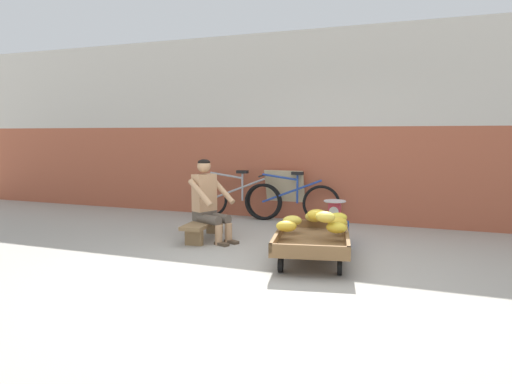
{
  "coord_description": "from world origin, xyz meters",
  "views": [
    {
      "loc": [
        1.55,
        -4.68,
        1.49
      ],
      "look_at": [
        -0.53,
        0.82,
        0.75
      ],
      "focal_mm": 32.44,
      "sensor_mm": 36.0,
      "label": 1
    }
  ],
  "objects_px": {
    "plastic_crate": "(334,232)",
    "weighing_scale": "(335,211)",
    "bicycle_far_left": "(291,201)",
    "banana_cart": "(312,241)",
    "sign_board": "(285,195)",
    "low_bench": "(205,225)",
    "bicycle_near_left": "(237,199)",
    "vendor_seated": "(208,200)"
  },
  "relations": [
    {
      "from": "plastic_crate",
      "to": "bicycle_near_left",
      "type": "xyz_separation_m",
      "value": [
        -2.0,
        1.29,
        0.2
      ]
    },
    {
      "from": "banana_cart",
      "to": "bicycle_far_left",
      "type": "relative_size",
      "value": 0.95
    },
    {
      "from": "sign_board",
      "to": "weighing_scale",
      "type": "bearing_deg",
      "value": -52.45
    },
    {
      "from": "vendor_seated",
      "to": "sign_board",
      "type": "xyz_separation_m",
      "value": [
        0.53,
        1.95,
        -0.14
      ]
    },
    {
      "from": "bicycle_near_left",
      "to": "bicycle_far_left",
      "type": "distance_m",
      "value": 0.99
    },
    {
      "from": "plastic_crate",
      "to": "weighing_scale",
      "type": "distance_m",
      "value": 0.3
    },
    {
      "from": "vendor_seated",
      "to": "bicycle_near_left",
      "type": "distance_m",
      "value": 1.77
    },
    {
      "from": "plastic_crate",
      "to": "vendor_seated",
      "type": "bearing_deg",
      "value": -165.67
    },
    {
      "from": "weighing_scale",
      "to": "bicycle_far_left",
      "type": "bearing_deg",
      "value": 127.05
    },
    {
      "from": "banana_cart",
      "to": "sign_board",
      "type": "xyz_separation_m",
      "value": [
        -1.1,
        2.5,
        0.19
      ]
    },
    {
      "from": "plastic_crate",
      "to": "bicycle_far_left",
      "type": "relative_size",
      "value": 0.22
    },
    {
      "from": "vendor_seated",
      "to": "bicycle_near_left",
      "type": "bearing_deg",
      "value": 99.92
    },
    {
      "from": "low_bench",
      "to": "weighing_scale",
      "type": "relative_size",
      "value": 3.74
    },
    {
      "from": "banana_cart",
      "to": "low_bench",
      "type": "xyz_separation_m",
      "value": [
        -1.71,
        0.58,
        -0.04
      ]
    },
    {
      "from": "weighing_scale",
      "to": "sign_board",
      "type": "bearing_deg",
      "value": 127.55
    },
    {
      "from": "banana_cart",
      "to": "vendor_seated",
      "type": "bearing_deg",
      "value": 161.38
    },
    {
      "from": "low_bench",
      "to": "sign_board",
      "type": "distance_m",
      "value": 2.02
    },
    {
      "from": "low_bench",
      "to": "bicycle_far_left",
      "type": "distance_m",
      "value": 1.9
    },
    {
      "from": "vendor_seated",
      "to": "bicycle_far_left",
      "type": "height_order",
      "value": "vendor_seated"
    },
    {
      "from": "vendor_seated",
      "to": "weighing_scale",
      "type": "distance_m",
      "value": 1.75
    },
    {
      "from": "banana_cart",
      "to": "bicycle_far_left",
      "type": "bearing_deg",
      "value": 112.11
    },
    {
      "from": "bicycle_near_left",
      "to": "weighing_scale",
      "type": "bearing_deg",
      "value": -32.96
    },
    {
      "from": "vendor_seated",
      "to": "banana_cart",
      "type": "bearing_deg",
      "value": -18.62
    },
    {
      "from": "plastic_crate",
      "to": "weighing_scale",
      "type": "relative_size",
      "value": 1.2
    },
    {
      "from": "plastic_crate",
      "to": "weighing_scale",
      "type": "xyz_separation_m",
      "value": [
        0.0,
        -0.0,
        0.3
      ]
    },
    {
      "from": "low_bench",
      "to": "bicycle_far_left",
      "type": "height_order",
      "value": "bicycle_far_left"
    },
    {
      "from": "vendor_seated",
      "to": "bicycle_near_left",
      "type": "relative_size",
      "value": 0.69
    },
    {
      "from": "plastic_crate",
      "to": "low_bench",
      "type": "bearing_deg",
      "value": -167.37
    },
    {
      "from": "bicycle_near_left",
      "to": "bicycle_far_left",
      "type": "relative_size",
      "value": 1.0
    },
    {
      "from": "plastic_crate",
      "to": "bicycle_far_left",
      "type": "xyz_separation_m",
      "value": [
        -1.01,
        1.33,
        0.2
      ]
    },
    {
      "from": "vendor_seated",
      "to": "plastic_crate",
      "type": "distance_m",
      "value": 1.8
    },
    {
      "from": "banana_cart",
      "to": "weighing_scale",
      "type": "xyz_separation_m",
      "value": [
        0.07,
        0.98,
        0.21
      ]
    },
    {
      "from": "weighing_scale",
      "to": "bicycle_near_left",
      "type": "distance_m",
      "value": 2.38
    },
    {
      "from": "weighing_scale",
      "to": "plastic_crate",
      "type": "bearing_deg",
      "value": 90.0
    },
    {
      "from": "banana_cart",
      "to": "low_bench",
      "type": "relative_size",
      "value": 1.4
    },
    {
      "from": "banana_cart",
      "to": "plastic_crate",
      "type": "xyz_separation_m",
      "value": [
        0.07,
        0.98,
        -0.09
      ]
    },
    {
      "from": "weighing_scale",
      "to": "bicycle_far_left",
      "type": "distance_m",
      "value": 1.67
    },
    {
      "from": "weighing_scale",
      "to": "banana_cart",
      "type": "bearing_deg",
      "value": -93.89
    },
    {
      "from": "plastic_crate",
      "to": "sign_board",
      "type": "height_order",
      "value": "sign_board"
    },
    {
      "from": "bicycle_far_left",
      "to": "sign_board",
      "type": "xyz_separation_m",
      "value": [
        -0.16,
        0.19,
        0.08
      ]
    },
    {
      "from": "low_bench",
      "to": "bicycle_near_left",
      "type": "bearing_deg",
      "value": 97.46
    },
    {
      "from": "banana_cart",
      "to": "plastic_crate",
      "type": "distance_m",
      "value": 0.99
    }
  ]
}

